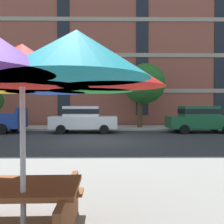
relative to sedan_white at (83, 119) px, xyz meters
name	(u,v)px	position (x,y,z in m)	size (l,w,h in m)	color
ground_plane	(98,141)	(1.17, -3.70, -0.95)	(120.00, 120.00, 0.00)	#2D3033
sidewalk_far	(102,128)	(1.17, 3.10, -0.89)	(56.00, 3.60, 0.12)	#B2ADA3
apartment_building	(104,39)	(1.17, 11.29, 8.65)	(42.40, 12.08, 19.20)	#934C3D
sedan_white	(83,119)	(0.00, 0.00, 0.00)	(4.40, 1.98, 1.78)	silver
sedan_green	(200,118)	(7.84, 0.00, 0.00)	(4.40, 1.98, 1.78)	#195933
street_tree_middle	(143,84)	(4.43, 2.88, 2.62)	(3.15, 3.65, 5.13)	#4C3823
patio_umbrella	(22,68)	(0.80, -12.70, 1.18)	(3.13, 3.13, 2.40)	silver
picnic_table	(3,208)	(0.48, -12.49, -0.46)	(1.84, 1.57, 0.77)	brown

